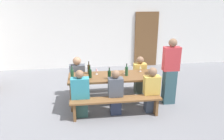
# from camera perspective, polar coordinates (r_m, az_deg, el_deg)

# --- Properties ---
(ground_plane) EXTENTS (24.00, 24.00, 0.00)m
(ground_plane) POSITION_cam_1_polar(r_m,az_deg,el_deg) (5.72, 0.00, -8.58)
(ground_plane) COLOR slate
(back_wall) EXTENTS (14.00, 0.20, 3.20)m
(back_wall) POSITION_cam_1_polar(r_m,az_deg,el_deg) (8.35, -2.98, 11.60)
(back_wall) COLOR white
(back_wall) RESTS_ON ground
(wooden_door) EXTENTS (0.90, 0.06, 2.10)m
(wooden_door) POSITION_cam_1_polar(r_m,az_deg,el_deg) (8.62, 8.95, 7.91)
(wooden_door) COLOR brown
(wooden_door) RESTS_ON ground
(tasting_table) EXTENTS (2.16, 0.78, 0.75)m
(tasting_table) POSITION_cam_1_polar(r_m,az_deg,el_deg) (5.44, 0.00, -2.27)
(tasting_table) COLOR brown
(tasting_table) RESTS_ON ground
(bench_near) EXTENTS (2.06, 0.30, 0.45)m
(bench_near) POSITION_cam_1_polar(r_m,az_deg,el_deg) (4.95, 1.07, -8.50)
(bench_near) COLOR brown
(bench_near) RESTS_ON ground
(bench_far) EXTENTS (2.06, 0.30, 0.45)m
(bench_far) POSITION_cam_1_polar(r_m,az_deg,el_deg) (6.19, -0.84, -2.75)
(bench_far) COLOR brown
(bench_far) RESTS_ON ground
(wine_bottle_0) EXTENTS (0.07, 0.07, 0.33)m
(wine_bottle_0) POSITION_cam_1_polar(r_m,az_deg,el_deg) (5.55, -6.10, 0.24)
(wine_bottle_0) COLOR #332814
(wine_bottle_0) RESTS_ON tasting_table
(wine_bottle_1) EXTENTS (0.08, 0.08, 0.29)m
(wine_bottle_1) POSITION_cam_1_polar(r_m,az_deg,el_deg) (5.17, -0.71, -1.23)
(wine_bottle_1) COLOR #143319
(wine_bottle_1) RESTS_ON tasting_table
(wine_bottle_2) EXTENTS (0.08, 0.08, 0.31)m
(wine_bottle_2) POSITION_cam_1_polar(r_m,az_deg,el_deg) (5.26, -5.79, -0.90)
(wine_bottle_2) COLOR #143319
(wine_bottle_2) RESTS_ON tasting_table
(wine_bottle_3) EXTENTS (0.08, 0.08, 0.35)m
(wine_bottle_3) POSITION_cam_1_polar(r_m,az_deg,el_deg) (5.20, -10.43, -1.12)
(wine_bottle_3) COLOR #234C2D
(wine_bottle_3) RESTS_ON tasting_table
(wine_bottle_4) EXTENTS (0.08, 0.08, 0.31)m
(wine_bottle_4) POSITION_cam_1_polar(r_m,az_deg,el_deg) (5.40, 3.85, -0.28)
(wine_bottle_4) COLOR #234C2D
(wine_bottle_4) RESTS_ON tasting_table
(wine_glass_0) EXTENTS (0.06, 0.06, 0.16)m
(wine_glass_0) POSITION_cam_1_polar(r_m,az_deg,el_deg) (5.49, -4.08, 0.03)
(wine_glass_0) COLOR silver
(wine_glass_0) RESTS_ON tasting_table
(wine_glass_1) EXTENTS (0.07, 0.07, 0.18)m
(wine_glass_1) POSITION_cam_1_polar(r_m,az_deg,el_deg) (5.26, 0.49, -0.65)
(wine_glass_1) COLOR silver
(wine_glass_1) RESTS_ON tasting_table
(wine_glass_2) EXTENTS (0.06, 0.06, 0.17)m
(wine_glass_2) POSITION_cam_1_polar(r_m,az_deg,el_deg) (5.74, 7.47, 0.69)
(wine_glass_2) COLOR silver
(wine_glass_2) RESTS_ON tasting_table
(wine_glass_3) EXTENTS (0.08, 0.08, 0.16)m
(wine_glass_3) POSITION_cam_1_polar(r_m,az_deg,el_deg) (5.54, 3.46, 0.14)
(wine_glass_3) COLOR silver
(wine_glass_3) RESTS_ON tasting_table
(wine_glass_4) EXTENTS (0.07, 0.07, 0.17)m
(wine_glass_4) POSITION_cam_1_polar(r_m,az_deg,el_deg) (5.28, 10.80, -1.05)
(wine_glass_4) COLOR silver
(wine_glass_4) RESTS_ON tasting_table
(seated_guest_near_0) EXTENTS (0.41, 0.24, 1.11)m
(seated_guest_near_0) POSITION_cam_1_polar(r_m,az_deg,el_deg) (4.97, -8.27, -6.52)
(seated_guest_near_0) COLOR #2E514A
(seated_guest_near_0) RESTS_ON ground
(seated_guest_near_1) EXTENTS (0.33, 0.24, 1.07)m
(seated_guest_near_1) POSITION_cam_1_polar(r_m,az_deg,el_deg) (5.02, 0.94, -6.18)
(seated_guest_near_1) COLOR #2A334B
(seated_guest_near_1) RESTS_ON ground
(seated_guest_near_2) EXTENTS (0.37, 0.24, 1.10)m
(seated_guest_near_2) POSITION_cam_1_polar(r_m,az_deg,el_deg) (5.19, 10.33, -5.40)
(seated_guest_near_2) COLOR #3B4555
(seated_guest_near_2) RESTS_ON ground
(seated_guest_far_0) EXTENTS (0.41, 0.24, 1.12)m
(seated_guest_far_0) POSITION_cam_1_polar(r_m,az_deg,el_deg) (5.96, -8.99, -2.06)
(seated_guest_far_0) COLOR #475863
(seated_guest_far_0) RESTS_ON ground
(seated_guest_far_1) EXTENTS (0.35, 0.24, 1.07)m
(seated_guest_far_1) POSITION_cam_1_polar(r_m,az_deg,el_deg) (6.15, 7.25, -1.50)
(seated_guest_far_1) COLOR #495446
(seated_guest_far_1) RESTS_ON ground
(standing_host) EXTENTS (0.40, 0.24, 1.68)m
(standing_host) POSITION_cam_1_polar(r_m,az_deg,el_deg) (5.61, 15.04, -0.73)
(standing_host) COLOR #335660
(standing_host) RESTS_ON ground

